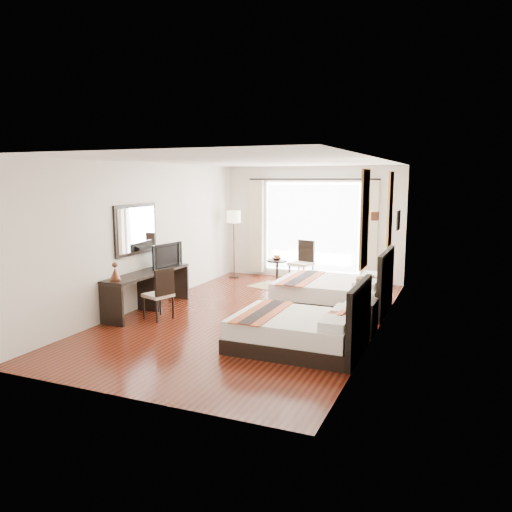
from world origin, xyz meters
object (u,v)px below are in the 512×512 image
at_px(nightstand, 361,317).
at_px(window_chair, 302,270).
at_px(floor_lamp, 234,221).
at_px(side_table, 277,272).
at_px(bed_near, 301,330).
at_px(vase, 360,302).
at_px(television, 164,255).
at_px(console_desk, 148,291).
at_px(table_lamp, 364,286).
at_px(fruit_bowl, 277,259).
at_px(bed_far, 335,293).
at_px(desk_chair, 159,303).

xyz_separation_m(nightstand, window_chair, (-2.08, 3.39, 0.04)).
relative_size(floor_lamp, side_table, 3.02).
height_order(bed_near, vase, bed_near).
bearing_deg(window_chair, television, -16.71).
relative_size(bed_near, console_desk, 0.86).
xyz_separation_m(nightstand, table_lamp, (0.02, 0.05, 0.51)).
distance_m(bed_near, window_chair, 4.69).
bearing_deg(nightstand, fruit_bowl, 129.57).
relative_size(table_lamp, floor_lamp, 0.24).
height_order(nightstand, television, television).
xyz_separation_m(bed_far, table_lamp, (0.79, -1.33, 0.47)).
distance_m(floor_lamp, window_chair, 2.12).
xyz_separation_m(floor_lamp, side_table, (1.24, -0.20, -1.16)).
bearing_deg(table_lamp, nightstand, -114.09).
distance_m(vase, side_table, 4.30).
xyz_separation_m(bed_near, floor_lamp, (-3.20, 4.46, 1.16)).
xyz_separation_m(floor_lamp, fruit_bowl, (1.21, -0.17, -0.85)).
bearing_deg(console_desk, television, 87.92).
height_order(table_lamp, fruit_bowl, table_lamp).
height_order(side_table, window_chair, window_chair).
distance_m(vase, fruit_bowl, 4.34).
xyz_separation_m(side_table, window_chair, (0.55, 0.21, 0.03)).
height_order(table_lamp, side_table, table_lamp).
distance_m(nightstand, console_desk, 4.02).
xyz_separation_m(bed_near, desk_chair, (-2.83, 0.53, 0.01)).
bearing_deg(nightstand, window_chair, 121.58).
xyz_separation_m(bed_near, side_table, (-1.97, 4.26, 0.00)).
bearing_deg(side_table, nightstand, -50.34).
height_order(bed_far, fruit_bowl, bed_far).
bearing_deg(vase, console_desk, 179.29).
relative_size(console_desk, side_table, 3.91).
xyz_separation_m(table_lamp, television, (-4.02, 0.35, 0.21)).
bearing_deg(television, bed_near, -105.57).
distance_m(bed_far, desk_chair, 3.35).
bearing_deg(vase, side_table, 128.07).
bearing_deg(nightstand, table_lamp, 65.91).
bearing_deg(bed_far, window_chair, 123.18).
bearing_deg(window_chair, side_table, -53.51).
height_order(console_desk, side_table, console_desk).
relative_size(side_table, window_chair, 0.55).
relative_size(vase, floor_lamp, 0.09).
xyz_separation_m(desk_chair, fruit_bowl, (0.85, 3.77, 0.31)).
height_order(side_table, fruit_bowl, fruit_bowl).
distance_m(bed_near, television, 3.71).
height_order(console_desk, television, television).
height_order(bed_near, floor_lamp, floor_lamp).
xyz_separation_m(bed_near, nightstand, (0.67, 1.08, -0.00)).
height_order(bed_far, television, television).
height_order(bed_near, table_lamp, bed_near).
relative_size(bed_near, fruit_bowl, 8.64).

